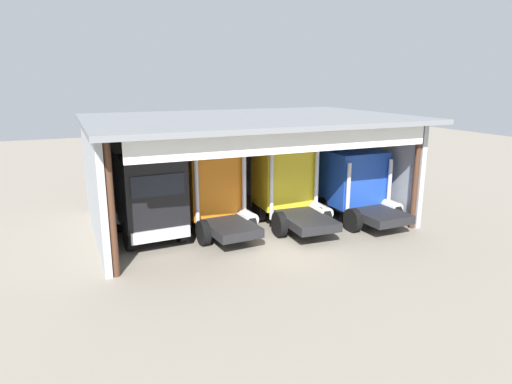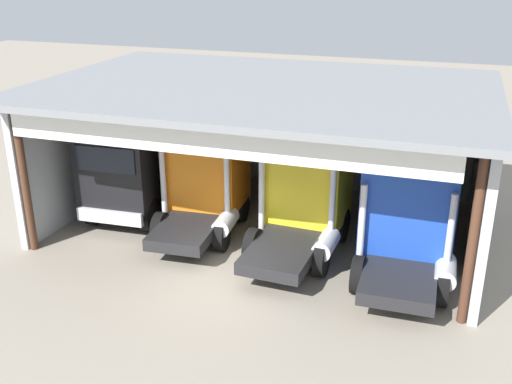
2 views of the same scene
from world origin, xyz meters
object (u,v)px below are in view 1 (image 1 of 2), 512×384
truck_blue_right_bay (355,184)px  oil_drum (153,201)px  truck_orange_center_right_bay (212,189)px  truck_yellow_center_bay (287,182)px  truck_black_center_left_bay (149,196)px  tool_cart (301,189)px

truck_blue_right_bay → oil_drum: size_ratio=5.27×
truck_orange_center_right_bay → truck_yellow_center_bay: truck_yellow_center_bay is taller
truck_black_center_left_bay → tool_cart: 9.72m
truck_black_center_left_bay → truck_orange_center_right_bay: bearing=179.7°
truck_black_center_left_bay → oil_drum: (0.93, 4.39, -1.42)m
truck_blue_right_bay → truck_orange_center_right_bay: bearing=169.0°
truck_yellow_center_bay → oil_drum: size_ratio=5.75×
truck_blue_right_bay → tool_cart: 4.66m
truck_black_center_left_bay → oil_drum: truck_black_center_left_bay is taller
truck_yellow_center_bay → truck_blue_right_bay: (3.15, -0.81, -0.22)m
truck_blue_right_bay → truck_black_center_left_bay: bearing=172.7°
truck_black_center_left_bay → truck_orange_center_right_bay: size_ratio=1.08×
oil_drum → tool_cart: bearing=-6.5°
oil_drum → truck_orange_center_right_bay: bearing=-67.2°
truck_black_center_left_bay → truck_orange_center_right_bay: 2.73m
oil_drum → truck_blue_right_bay: bearing=-32.9°
truck_orange_center_right_bay → tool_cart: bearing=24.3°
truck_blue_right_bay → tool_cart: size_ratio=4.57×
truck_orange_center_right_bay → oil_drum: truck_orange_center_right_bay is taller
truck_black_center_left_bay → tool_cart: (8.97, 3.48, -1.35)m
truck_yellow_center_bay → oil_drum: bearing=141.1°
truck_blue_right_bay → oil_drum: 10.03m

